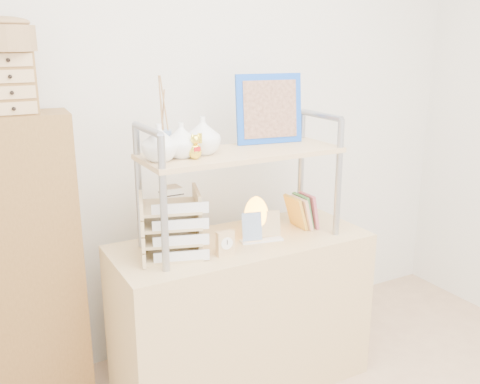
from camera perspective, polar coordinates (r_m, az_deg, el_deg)
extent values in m
cube|color=silver|center=(2.79, -4.86, 8.80)|extent=(3.40, 0.02, 2.60)
cube|color=tan|center=(2.64, 0.17, -12.76)|extent=(1.20, 0.50, 0.75)
cube|color=brown|center=(2.60, -21.56, -7.16)|extent=(0.47, 0.27, 1.35)
cylinder|color=#9599A3|center=(2.10, -8.15, -1.43)|extent=(0.03, 0.03, 0.55)
cylinder|color=#9599A3|center=(2.37, -10.75, 0.49)|extent=(0.03, 0.03, 0.55)
cylinder|color=#9599A3|center=(2.17, -9.86, 6.57)|extent=(0.03, 0.30, 0.03)
cylinder|color=#9599A3|center=(2.51, 10.46, 1.42)|extent=(0.03, 0.03, 0.55)
cylinder|color=#9599A3|center=(2.75, 6.53, 2.81)|extent=(0.03, 0.03, 0.55)
cylinder|color=#9599A3|center=(2.58, 8.66, 8.09)|extent=(0.03, 0.30, 0.03)
cube|color=tan|center=(2.37, 0.18, 4.16)|extent=(0.90, 0.34, 0.02)
imported|color=white|center=(2.17, -8.61, 5.24)|extent=(0.14, 0.14, 0.15)
imported|color=white|center=(2.23, -6.30, 5.53)|extent=(0.14, 0.14, 0.15)
imported|color=white|center=(2.29, -4.01, 6.04)|extent=(0.15, 0.15, 0.16)
cylinder|color=#2962B2|center=(2.33, -8.13, 5.35)|extent=(0.07, 0.07, 0.10)
cube|color=blue|center=(2.53, 3.11, 8.85)|extent=(0.33, 0.10, 0.32)
cube|color=brown|center=(2.52, 3.25, 8.82)|extent=(0.27, 0.07, 0.26)
cube|color=#B85060|center=(2.65, 7.37, -1.97)|extent=(0.05, 0.12, 0.17)
cube|color=#4A8C46|center=(2.65, 6.73, -1.92)|extent=(0.05, 0.12, 0.17)
cube|color=tan|center=(2.63, 6.59, -2.11)|extent=(0.06, 0.13, 0.17)
cube|color=gold|center=(2.63, 5.95, -2.07)|extent=(0.07, 0.14, 0.17)
cube|color=tan|center=(2.35, -7.31, -6.41)|extent=(0.31, 0.30, 0.01)
cube|color=white|center=(2.24, -6.23, -6.86)|extent=(0.22, 0.08, 0.05)
cube|color=tan|center=(2.33, -7.37, -4.83)|extent=(0.31, 0.30, 0.01)
cube|color=white|center=(2.22, -6.28, -5.21)|extent=(0.22, 0.08, 0.05)
cube|color=tan|center=(2.30, -7.43, -3.21)|extent=(0.31, 0.30, 0.01)
cube|color=white|center=(2.19, -6.34, -3.52)|extent=(0.22, 0.08, 0.05)
cube|color=tan|center=(2.28, -7.50, -1.57)|extent=(0.31, 0.30, 0.01)
cube|color=white|center=(2.17, -6.39, -1.79)|extent=(0.22, 0.08, 0.05)
cube|color=beige|center=(2.24, -7.38, 0.20)|extent=(0.08, 0.08, 0.03)
cylinder|color=brown|center=(2.54, 1.69, -4.42)|extent=(0.11, 0.11, 0.02)
ellipsoid|color=orange|center=(2.51, 1.71, -2.37)|extent=(0.13, 0.12, 0.17)
cube|color=tan|center=(2.30, -1.60, -5.48)|extent=(0.08, 0.03, 0.11)
cylinder|color=white|center=(2.29, -1.40, -5.51)|extent=(0.05, 0.00, 0.05)
cube|color=white|center=(2.48, 2.32, -5.14)|extent=(0.20, 0.09, 0.01)
cube|color=navy|center=(2.43, 1.29, -3.71)|extent=(0.10, 0.05, 0.13)
cube|color=tan|center=(2.49, 3.28, -3.39)|extent=(0.10, 0.04, 0.12)
cube|color=brown|center=(2.39, -23.47, 10.60)|extent=(0.20, 0.15, 0.25)
cube|color=tan|center=(2.33, -23.00, 8.20)|extent=(0.18, 0.01, 0.05)
cube|color=tan|center=(2.32, -23.17, 9.72)|extent=(0.18, 0.01, 0.05)
cube|color=tan|center=(2.32, -23.34, 11.25)|extent=(0.18, 0.01, 0.05)
cube|color=tan|center=(2.31, -23.52, 12.79)|extent=(0.18, 0.01, 0.05)
cylinder|color=olive|center=(2.39, -23.94, 14.77)|extent=(0.25, 0.25, 0.10)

